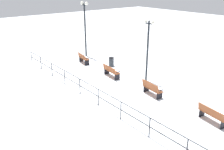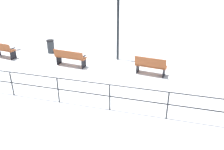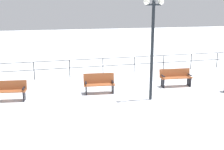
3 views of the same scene
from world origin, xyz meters
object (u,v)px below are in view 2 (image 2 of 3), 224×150
(trash_bin, at_px, (51,46))
(lamppost_middle, at_px, (118,6))
(bench_third, at_px, (70,57))
(bench_fourth, at_px, (3,50))
(bench_second, at_px, (151,66))

(trash_bin, bearing_deg, lamppost_middle, -90.22)
(bench_third, relative_size, bench_fourth, 1.18)
(trash_bin, bearing_deg, bench_second, -104.51)
(bench_second, xyz_separation_m, bench_third, (-0.04, 4.06, 0.02))
(bench_third, distance_m, bench_fourth, 4.07)
(trash_bin, bearing_deg, bench_fourth, 124.90)
(bench_second, height_order, bench_third, bench_second)
(bench_fourth, bearing_deg, lamppost_middle, -68.60)
(bench_second, xyz_separation_m, bench_fourth, (0.10, 8.12, 0.01))
(bench_second, relative_size, bench_third, 0.90)
(bench_third, xyz_separation_m, trash_bin, (1.60, 1.97, -0.09))
(bench_second, distance_m, bench_fourth, 8.12)
(bench_third, xyz_separation_m, lamppost_middle, (1.58, -2.09, 2.37))
(bench_third, height_order, lamppost_middle, lamppost_middle)
(bench_second, bearing_deg, bench_third, 97.50)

